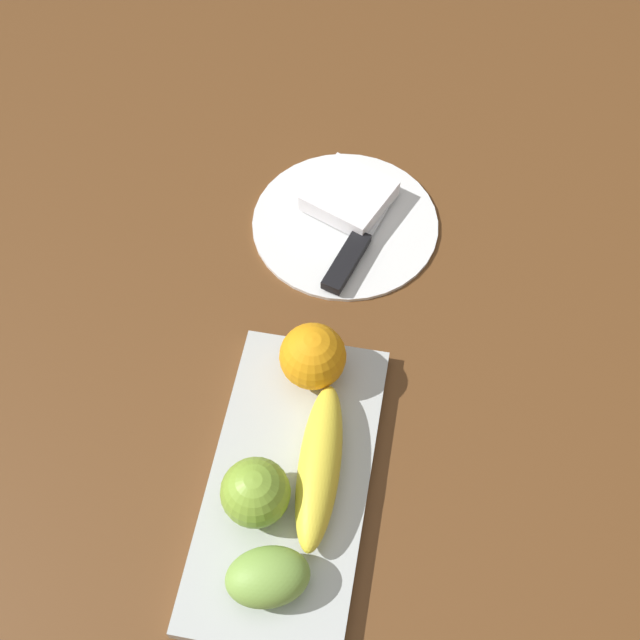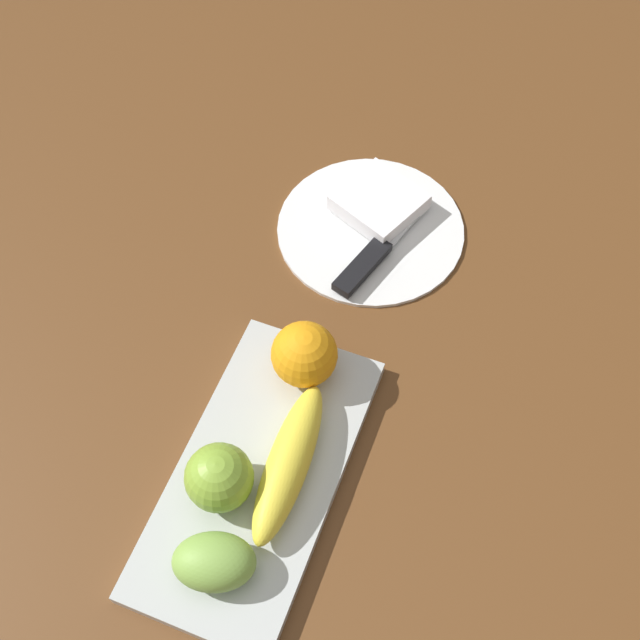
# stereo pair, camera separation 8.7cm
# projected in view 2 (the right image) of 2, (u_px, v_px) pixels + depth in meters

# --- Properties ---
(ground_plane) EXTENTS (2.40, 2.40, 0.00)m
(ground_plane) POSITION_uv_depth(u_px,v_px,m) (211.00, 507.00, 0.81)
(ground_plane) COLOR brown
(fruit_tray) EXTENTS (0.33, 0.16, 0.02)m
(fruit_tray) POSITION_uv_depth(u_px,v_px,m) (259.00, 475.00, 0.82)
(fruit_tray) COLOR #B9BFBE
(fruit_tray) RESTS_ON ground_plane
(apple) EXTENTS (0.07, 0.07, 0.07)m
(apple) POSITION_uv_depth(u_px,v_px,m) (219.00, 477.00, 0.78)
(apple) COLOR #82AC35
(apple) RESTS_ON fruit_tray
(banana) EXTENTS (0.18, 0.05, 0.04)m
(banana) POSITION_uv_depth(u_px,v_px,m) (289.00, 462.00, 0.80)
(banana) COLOR yellow
(banana) RESTS_ON fruit_tray
(orange_near_apple) EXTENTS (0.07, 0.07, 0.07)m
(orange_near_apple) POSITION_uv_depth(u_px,v_px,m) (304.00, 354.00, 0.85)
(orange_near_apple) COLOR orange
(orange_near_apple) RESTS_ON fruit_tray
(grape_bunch) EXTENTS (0.08, 0.09, 0.05)m
(grape_bunch) POSITION_uv_depth(u_px,v_px,m) (214.00, 562.00, 0.74)
(grape_bunch) COLOR #82B149
(grape_bunch) RESTS_ON fruit_tray
(dinner_plate) EXTENTS (0.23, 0.23, 0.01)m
(dinner_plate) POSITION_uv_depth(u_px,v_px,m) (371.00, 228.00, 1.00)
(dinner_plate) COLOR white
(dinner_plate) RESTS_ON ground_plane
(folded_napkin) EXTENTS (0.12, 0.12, 0.02)m
(folded_napkin) POSITION_uv_depth(u_px,v_px,m) (379.00, 202.00, 1.00)
(folded_napkin) COLOR white
(folded_napkin) RESTS_ON dinner_plate
(knife) EXTENTS (0.18, 0.07, 0.01)m
(knife) POSITION_uv_depth(u_px,v_px,m) (370.00, 259.00, 0.96)
(knife) COLOR silver
(knife) RESTS_ON dinner_plate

